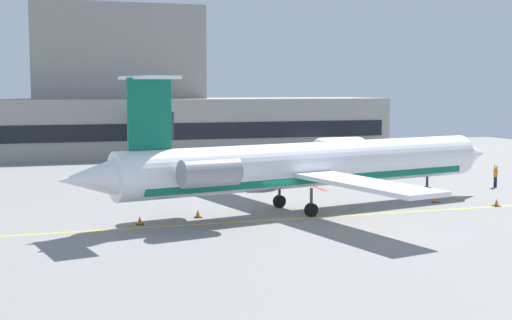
# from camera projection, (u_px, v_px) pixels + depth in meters

# --- Properties ---
(ground) EXTENTS (120.00, 120.00, 0.11)m
(ground) POSITION_uv_depth(u_px,v_px,m) (276.00, 217.00, 46.49)
(ground) COLOR gray
(terminal_building) EXTENTS (61.05, 14.38, 19.10)m
(terminal_building) POSITION_uv_depth(u_px,v_px,m) (143.00, 104.00, 90.28)
(terminal_building) COLOR gray
(terminal_building) RESTS_ON ground
(jet_bridge_west) EXTENTS (2.40, 17.26, 6.24)m
(jet_bridge_west) POSITION_uv_depth(u_px,v_px,m) (149.00, 122.00, 73.97)
(jet_bridge_west) COLOR silver
(jet_bridge_west) RESTS_ON ground
(regional_jet) EXTENTS (34.35, 25.20, 9.22)m
(regional_jet) POSITION_uv_depth(u_px,v_px,m) (306.00, 165.00, 48.12)
(regional_jet) COLOR white
(regional_jet) RESTS_ON ground
(baggage_tug) EXTENTS (3.44, 3.98, 2.23)m
(baggage_tug) POSITION_uv_depth(u_px,v_px,m) (385.00, 156.00, 77.46)
(baggage_tug) COLOR #1E4CB2
(baggage_tug) RESTS_ON ground
(pushback_tractor) EXTENTS (2.52, 4.29, 2.03)m
(pushback_tractor) POSITION_uv_depth(u_px,v_px,m) (264.00, 177.00, 59.48)
(pushback_tractor) COLOR #1E4CB2
(pushback_tractor) RESTS_ON ground
(fuel_tank) EXTENTS (7.18, 2.32, 2.56)m
(fuel_tank) POSITION_uv_depth(u_px,v_px,m) (340.00, 147.00, 84.37)
(fuel_tank) COLOR white
(fuel_tank) RESTS_ON ground
(marshaller) EXTENTS (0.34, 0.83, 1.92)m
(marshaller) POSITION_uv_depth(u_px,v_px,m) (496.00, 176.00, 59.75)
(marshaller) COLOR #191E33
(marshaller) RESTS_ON ground
(safety_cone_alpha) EXTENTS (0.47, 0.47, 0.55)m
(safety_cone_alpha) POSITION_uv_depth(u_px,v_px,m) (435.00, 199.00, 51.97)
(safety_cone_alpha) COLOR orange
(safety_cone_alpha) RESTS_ON ground
(safety_cone_bravo) EXTENTS (0.47, 0.47, 0.55)m
(safety_cone_bravo) POSITION_uv_depth(u_px,v_px,m) (198.00, 214.00, 45.92)
(safety_cone_bravo) COLOR orange
(safety_cone_bravo) RESTS_ON ground
(safety_cone_charlie) EXTENTS (0.47, 0.47, 0.55)m
(safety_cone_charlie) POSITION_uv_depth(u_px,v_px,m) (140.00, 221.00, 43.53)
(safety_cone_charlie) COLOR orange
(safety_cone_charlie) RESTS_ON ground
(safety_cone_delta) EXTENTS (0.47, 0.47, 0.55)m
(safety_cone_delta) POSITION_uv_depth(u_px,v_px,m) (496.00, 203.00, 50.30)
(safety_cone_delta) COLOR orange
(safety_cone_delta) RESTS_ON ground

